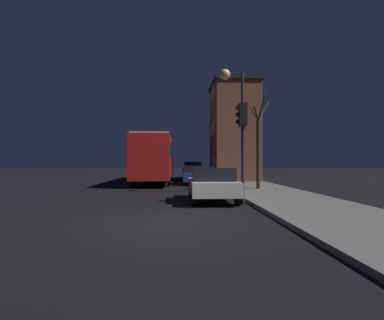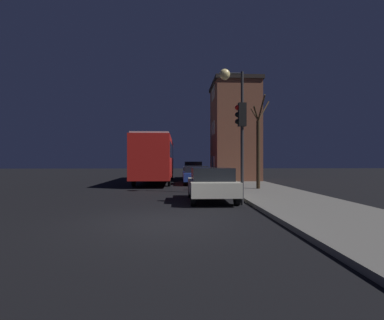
{
  "view_description": "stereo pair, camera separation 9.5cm",
  "coord_description": "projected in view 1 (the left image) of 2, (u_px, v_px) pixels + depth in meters",
  "views": [
    {
      "loc": [
        0.31,
        -8.38,
        1.69
      ],
      "look_at": [
        1.2,
        9.48,
        1.75
      ],
      "focal_mm": 28.0,
      "sensor_mm": 36.0,
      "label": 1
    },
    {
      "loc": [
        0.41,
        -8.38,
        1.69
      ],
      "look_at": [
        1.2,
        9.48,
        1.75
      ],
      "focal_mm": 28.0,
      "sensor_mm": 36.0,
      "label": 2
    }
  ],
  "objects": [
    {
      "name": "brick_building",
      "position": [
        234.0,
        131.0,
        25.39
      ],
      "size": [
        3.79,
        5.26,
        8.2
      ],
      "color": "brown",
      "rests_on": "sidewalk"
    },
    {
      "name": "car_far_lane",
      "position": [
        192.0,
        170.0,
        29.05
      ],
      "size": [
        1.82,
        4.21,
        1.63
      ],
      "color": "#B7BABF",
      "rests_on": "ground"
    },
    {
      "name": "car_near_lane",
      "position": [
        212.0,
        183.0,
        12.54
      ],
      "size": [
        1.85,
        3.85,
        1.41
      ],
      "color": "beige",
      "rests_on": "ground"
    },
    {
      "name": "streetlamp",
      "position": [
        232.0,
        98.0,
        15.22
      ],
      "size": [
        1.25,
        0.55,
        6.24
      ],
      "color": "#28282B",
      "rests_on": "sidewalk"
    },
    {
      "name": "traffic_light",
      "position": [
        242.0,
        131.0,
        11.53
      ],
      "size": [
        0.43,
        0.24,
        3.93
      ],
      "color": "#28282B",
      "rests_on": "ground"
    },
    {
      "name": "sidewalk",
      "position": [
        342.0,
        217.0,
        8.6
      ],
      "size": [
        3.85,
        60.0,
        0.14
      ],
      "color": "#605E59",
      "rests_on": "ground"
    },
    {
      "name": "ground_plane",
      "position": [
        166.0,
        221.0,
        8.35
      ],
      "size": [
        120.0,
        120.0,
        0.0
      ],
      "primitive_type": "plane",
      "color": "black"
    },
    {
      "name": "bus",
      "position": [
        156.0,
        156.0,
        23.87
      ],
      "size": [
        2.56,
        11.99,
        3.51
      ],
      "color": "red",
      "rests_on": "ground"
    },
    {
      "name": "car_mid_lane",
      "position": [
        195.0,
        174.0,
        21.95
      ],
      "size": [
        1.85,
        4.36,
        1.33
      ],
      "color": "navy",
      "rests_on": "ground"
    },
    {
      "name": "bare_tree",
      "position": [
        259.0,
        146.0,
        16.87
      ],
      "size": [
        1.36,
        2.21,
        5.12
      ],
      "color": "#382819",
      "rests_on": "sidewalk"
    }
  ]
}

